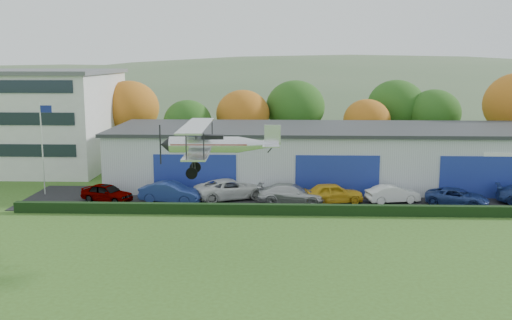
{
  "coord_description": "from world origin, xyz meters",
  "views": [
    {
      "loc": [
        0.03,
        -27.14,
        11.59
      ],
      "look_at": [
        -1.4,
        10.62,
        5.11
      ],
      "focal_mm": 41.72,
      "sensor_mm": 36.0,
      "label": 1
    }
  ],
  "objects_px": {
    "car_2": "(231,189)",
    "car_5": "(393,194)",
    "car_4": "(333,193)",
    "car_1": "(171,192)",
    "flagpole": "(43,140)",
    "office_block": "(16,119)",
    "biplane": "(214,143)",
    "car_6": "(457,197)",
    "car_0": "(107,193)",
    "hangar": "(331,155)",
    "car_3": "(292,194)"
  },
  "relations": [
    {
      "from": "flagpole",
      "to": "car_1",
      "type": "xyz_separation_m",
      "value": [
        11.28,
        -2.54,
        -3.9
      ]
    },
    {
      "from": "car_1",
      "to": "car_6",
      "type": "bearing_deg",
      "value": -77.89
    },
    {
      "from": "car_4",
      "to": "car_5",
      "type": "bearing_deg",
      "value": -96.98
    },
    {
      "from": "car_2",
      "to": "biplane",
      "type": "height_order",
      "value": "biplane"
    },
    {
      "from": "car_4",
      "to": "hangar",
      "type": "bearing_deg",
      "value": -14.61
    },
    {
      "from": "flagpole",
      "to": "car_5",
      "type": "distance_m",
      "value": 29.54
    },
    {
      "from": "hangar",
      "to": "car_0",
      "type": "distance_m",
      "value": 20.76
    },
    {
      "from": "car_2",
      "to": "car_5",
      "type": "height_order",
      "value": "car_2"
    },
    {
      "from": "car_2",
      "to": "car_5",
      "type": "relative_size",
      "value": 1.4
    },
    {
      "from": "car_0",
      "to": "car_1",
      "type": "distance_m",
      "value": 5.29
    },
    {
      "from": "office_block",
      "to": "biplane",
      "type": "height_order",
      "value": "office_block"
    },
    {
      "from": "car_4",
      "to": "car_6",
      "type": "relative_size",
      "value": 0.99
    },
    {
      "from": "flagpole",
      "to": "car_6",
      "type": "xyz_separation_m",
      "value": [
        34.15,
        -2.61,
        -4.06
      ]
    },
    {
      "from": "biplane",
      "to": "car_3",
      "type": "bearing_deg",
      "value": 66.76
    },
    {
      "from": "hangar",
      "to": "car_3",
      "type": "height_order",
      "value": "hangar"
    },
    {
      "from": "car_1",
      "to": "car_2",
      "type": "xyz_separation_m",
      "value": [
        4.74,
        1.47,
        -0.0
      ]
    },
    {
      "from": "car_0",
      "to": "car_5",
      "type": "relative_size",
      "value": 1.01
    },
    {
      "from": "car_6",
      "to": "biplane",
      "type": "bearing_deg",
      "value": 147.58
    },
    {
      "from": "biplane",
      "to": "car_2",
      "type": "bearing_deg",
      "value": 89.07
    },
    {
      "from": "car_2",
      "to": "car_6",
      "type": "bearing_deg",
      "value": -119.86
    },
    {
      "from": "car_1",
      "to": "biplane",
      "type": "xyz_separation_m",
      "value": [
        4.89,
        -12.2,
        5.8
      ]
    },
    {
      "from": "car_1",
      "to": "office_block",
      "type": "bearing_deg",
      "value": 63.59
    },
    {
      "from": "car_2",
      "to": "car_4",
      "type": "relative_size",
      "value": 1.25
    },
    {
      "from": "car_3",
      "to": "car_1",
      "type": "bearing_deg",
      "value": 95.93
    },
    {
      "from": "car_3",
      "to": "car_4",
      "type": "height_order",
      "value": "car_4"
    },
    {
      "from": "hangar",
      "to": "car_6",
      "type": "distance_m",
      "value": 12.78
    },
    {
      "from": "car_3",
      "to": "office_block",
      "type": "bearing_deg",
      "value": 67.85
    },
    {
      "from": "car_1",
      "to": "car_4",
      "type": "distance_m",
      "value": 13.1
    },
    {
      "from": "car_1",
      "to": "flagpole",
      "type": "bearing_deg",
      "value": 89.6
    },
    {
      "from": "car_2",
      "to": "hangar",
      "type": "bearing_deg",
      "value": -76.51
    },
    {
      "from": "car_3",
      "to": "biplane",
      "type": "bearing_deg",
      "value": 164.23
    },
    {
      "from": "car_0",
      "to": "biplane",
      "type": "height_order",
      "value": "biplane"
    },
    {
      "from": "hangar",
      "to": "car_6",
      "type": "height_order",
      "value": "hangar"
    },
    {
      "from": "car_2",
      "to": "car_0",
      "type": "bearing_deg",
      "value": 72.73
    },
    {
      "from": "office_block",
      "to": "car_4",
      "type": "height_order",
      "value": "office_block"
    },
    {
      "from": "car_2",
      "to": "car_6",
      "type": "distance_m",
      "value": 18.19
    },
    {
      "from": "car_3",
      "to": "car_6",
      "type": "height_order",
      "value": "car_3"
    },
    {
      "from": "car_0",
      "to": "car_5",
      "type": "height_order",
      "value": "car_0"
    },
    {
      "from": "hangar",
      "to": "biplane",
      "type": "height_order",
      "value": "biplane"
    },
    {
      "from": "flagpole",
      "to": "car_3",
      "type": "bearing_deg",
      "value": -6.88
    },
    {
      "from": "car_0",
      "to": "car_5",
      "type": "distance_m",
      "value": 23.22
    },
    {
      "from": "car_4",
      "to": "car_0",
      "type": "bearing_deg",
      "value": 79.66
    },
    {
      "from": "hangar",
      "to": "biplane",
      "type": "distance_m",
      "value": 22.83
    },
    {
      "from": "car_5",
      "to": "car_2",
      "type": "bearing_deg",
      "value": 72.96
    },
    {
      "from": "car_1",
      "to": "car_6",
      "type": "xyz_separation_m",
      "value": [
        22.87,
        -0.07,
        -0.16
      ]
    },
    {
      "from": "flagpole",
      "to": "car_2",
      "type": "bearing_deg",
      "value": -3.82
    },
    {
      "from": "hangar",
      "to": "flagpole",
      "type": "distance_m",
      "value": 25.68
    },
    {
      "from": "flagpole",
      "to": "biplane",
      "type": "height_order",
      "value": "flagpole"
    },
    {
      "from": "car_1",
      "to": "hangar",
      "type": "bearing_deg",
      "value": -45.67
    },
    {
      "from": "car_0",
      "to": "car_4",
      "type": "distance_m",
      "value": 18.39
    }
  ]
}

